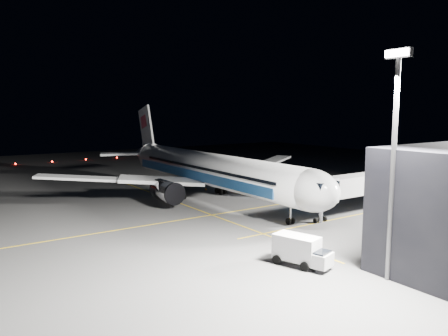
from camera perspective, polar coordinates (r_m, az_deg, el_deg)
name	(u,v)px	position (r m, az deg, el deg)	size (l,w,h in m)	color
ground	(210,199)	(76.47, -1.85, -4.08)	(200.00, 200.00, 0.00)	#4C4C4F
guide_line_main	(244,210)	(68.42, 2.65, -5.48)	(0.25, 80.00, 0.01)	gold
guide_line_cross	(180,203)	(73.52, -5.82, -4.59)	(70.00, 0.25, 0.01)	gold
guide_line_side	(348,217)	(66.67, 15.90, -6.11)	(0.25, 40.00, 0.01)	gold
airliner	(206,169)	(76.50, -2.30, -0.15)	(61.48, 54.22, 16.64)	silver
jet_bridge	(384,181)	(72.07, 20.16, -1.56)	(3.60, 34.40, 6.30)	#B2B2B7
floodlight_mast_south	(394,145)	(41.32, 21.32, 2.77)	(2.40, 0.67, 20.70)	#59595E
taxiway_lights	(86,159)	(141.94, -17.59, 1.07)	(0.44, 60.44, 0.44)	#FF140A
service_truck	(301,250)	(44.94, 10.06, -10.51)	(6.26, 3.94, 2.99)	silver
baggage_tug	(269,190)	(81.14, 5.93, -2.86)	(2.77, 2.41, 1.74)	black
safety_cone_a	(206,189)	(84.98, -2.38, -2.71)	(0.38, 0.38, 0.56)	orange
safety_cone_b	(277,196)	(77.68, 6.92, -3.71)	(0.41, 0.41, 0.62)	orange
safety_cone_c	(217,188)	(85.48, -0.93, -2.65)	(0.35, 0.35, 0.52)	orange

